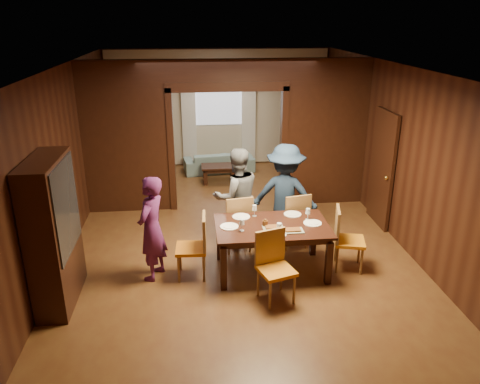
{
  "coord_description": "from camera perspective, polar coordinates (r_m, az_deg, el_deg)",
  "views": [
    {
      "loc": [
        -0.69,
        -7.2,
        3.66
      ],
      "look_at": [
        0.02,
        -0.4,
        1.05
      ],
      "focal_mm": 35.0,
      "sensor_mm": 36.0,
      "label": 1
    }
  ],
  "objects": [
    {
      "name": "floor",
      "position": [
        8.11,
        -0.48,
        -5.95
      ],
      "size": [
        9.0,
        9.0,
        0.0
      ],
      "primitive_type": "plane",
      "color": "#592F19",
      "rests_on": "ground"
    },
    {
      "name": "ceiling",
      "position": [
        7.27,
        -0.55,
        14.89
      ],
      "size": [
        5.5,
        9.0,
        0.02
      ],
      "primitive_type": "cube",
      "color": "silver",
      "rests_on": "room_walls"
    },
    {
      "name": "room_walls",
      "position": [
        9.36,
        -1.64,
        7.57
      ],
      "size": [
        5.52,
        9.01,
        2.9
      ],
      "color": "black",
      "rests_on": "floor"
    },
    {
      "name": "person_purple",
      "position": [
        6.83,
        -10.71,
        -4.41
      ],
      "size": [
        0.57,
        0.67,
        1.57
      ],
      "primitive_type": "imported",
      "rotation": [
        0.0,
        0.0,
        -1.97
      ],
      "color": "#591E56",
      "rests_on": "floor"
    },
    {
      "name": "person_grey",
      "position": [
        7.73,
        -0.4,
        -0.59
      ],
      "size": [
        0.92,
        0.78,
        1.66
      ],
      "primitive_type": "imported",
      "rotation": [
        0.0,
        0.0,
        3.35
      ],
      "color": "slate",
      "rests_on": "floor"
    },
    {
      "name": "person_navy",
      "position": [
        7.76,
        5.53,
        -0.35
      ],
      "size": [
        1.26,
        0.97,
        1.72
      ],
      "primitive_type": "imported",
      "rotation": [
        0.0,
        0.0,
        2.8
      ],
      "color": "#18263D",
      "rests_on": "floor"
    },
    {
      "name": "sofa",
      "position": [
        11.58,
        -2.58,
        3.72
      ],
      "size": [
        1.77,
        0.86,
        0.5
      ],
      "primitive_type": "imported",
      "rotation": [
        0.0,
        0.0,
        3.26
      ],
      "color": "#7B9EA1",
      "rests_on": "floor"
    },
    {
      "name": "serving_bowl",
      "position": [
        6.98,
        4.1,
        -3.35
      ],
      "size": [
        0.34,
        0.34,
        0.08
      ],
      "primitive_type": "imported",
      "color": "black",
      "rests_on": "dining_table"
    },
    {
      "name": "dining_table",
      "position": [
        7.06,
        3.87,
        -6.85
      ],
      "size": [
        1.67,
        1.04,
        0.76
      ],
      "primitive_type": "cube",
      "color": "black",
      "rests_on": "floor"
    },
    {
      "name": "coffee_table",
      "position": [
        10.83,
        -2.57,
        2.23
      ],
      "size": [
        0.8,
        0.5,
        0.4
      ],
      "primitive_type": "cube",
      "color": "black",
      "rests_on": "floor"
    },
    {
      "name": "chair_left",
      "position": [
        6.9,
        -5.99,
        -6.61
      ],
      "size": [
        0.46,
        0.46,
        0.97
      ],
      "primitive_type": null,
      "rotation": [
        0.0,
        0.0,
        -1.62
      ],
      "color": "#C66912",
      "rests_on": "floor"
    },
    {
      "name": "chair_right",
      "position": [
        7.27,
        13.23,
        -5.61
      ],
      "size": [
        0.53,
        0.53,
        0.97
      ],
      "primitive_type": null,
      "rotation": [
        0.0,
        0.0,
        1.33
      ],
      "color": "orange",
      "rests_on": "floor"
    },
    {
      "name": "chair_far_l",
      "position": [
        7.65,
        -0.42,
        -3.63
      ],
      "size": [
        0.51,
        0.51,
        0.97
      ],
      "primitive_type": null,
      "rotation": [
        0.0,
        0.0,
        3.31
      ],
      "color": "#CD6813",
      "rests_on": "floor"
    },
    {
      "name": "chair_far_r",
      "position": [
        7.8,
        6.42,
        -3.28
      ],
      "size": [
        0.52,
        0.52,
        0.97
      ],
      "primitive_type": null,
      "rotation": [
        0.0,
        0.0,
        3.35
      ],
      "color": "red",
      "rests_on": "floor"
    },
    {
      "name": "chair_near",
      "position": [
        6.33,
        4.45,
        -9.28
      ],
      "size": [
        0.55,
        0.55,
        0.97
      ],
      "primitive_type": null,
      "rotation": [
        0.0,
        0.0,
        0.31
      ],
      "color": "orange",
      "rests_on": "floor"
    },
    {
      "name": "hutch",
      "position": [
        6.55,
        -21.8,
        -4.65
      ],
      "size": [
        0.4,
        1.2,
        2.0
      ],
      "primitive_type": "cube",
      "color": "black",
      "rests_on": "floor"
    },
    {
      "name": "door_right",
      "position": [
        8.81,
        16.95,
        2.72
      ],
      "size": [
        0.06,
        0.9,
        2.1
      ],
      "primitive_type": "cube",
      "color": "black",
      "rests_on": "floor"
    },
    {
      "name": "window_far",
      "position": [
        11.82,
        -2.64,
        11.31
      ],
      "size": [
        1.2,
        0.03,
        1.3
      ],
      "primitive_type": "cube",
      "color": "silver",
      "rests_on": "back_wall"
    },
    {
      "name": "curtain_left",
      "position": [
        11.85,
        -6.26,
        9.02
      ],
      "size": [
        0.35,
        0.06,
        2.4
      ],
      "primitive_type": "cube",
      "color": "white",
      "rests_on": "back_wall"
    },
    {
      "name": "curtain_right",
      "position": [
        11.94,
        1.05,
        9.22
      ],
      "size": [
        0.35,
        0.06,
        2.4
      ],
      "primitive_type": "cube",
      "color": "white",
      "rests_on": "back_wall"
    },
    {
      "name": "plate_left",
      "position": [
        6.82,
        -1.32,
        -4.23
      ],
      "size": [
        0.27,
        0.27,
        0.01
      ],
      "primitive_type": "cylinder",
      "color": "white",
      "rests_on": "dining_table"
    },
    {
      "name": "plate_far_l",
      "position": [
        7.14,
        0.14,
        -3.03
      ],
      "size": [
        0.27,
        0.27,
        0.01
      ],
      "primitive_type": "cylinder",
      "color": "white",
      "rests_on": "dining_table"
    },
    {
      "name": "plate_far_r",
      "position": [
        7.27,
        6.43,
        -2.71
      ],
      "size": [
        0.27,
        0.27,
        0.01
      ],
      "primitive_type": "cylinder",
      "color": "silver",
      "rests_on": "dining_table"
    },
    {
      "name": "plate_right",
      "position": [
        7.01,
        8.83,
        -3.77
      ],
      "size": [
        0.27,
        0.27,
        0.01
      ],
      "primitive_type": "cylinder",
      "color": "white",
      "rests_on": "dining_table"
    },
    {
      "name": "plate_near",
      "position": [
        6.6,
        4.52,
        -5.19
      ],
      "size": [
        0.27,
        0.27,
        0.01
      ],
      "primitive_type": "cylinder",
      "color": "silver",
      "rests_on": "dining_table"
    },
    {
      "name": "platter_a",
      "position": [
        6.78,
        4.04,
        -4.31
      ],
      "size": [
        0.3,
        0.2,
        0.04
      ],
      "primitive_type": "cube",
      "color": "gray",
      "rests_on": "dining_table"
    },
    {
      "name": "platter_b",
      "position": [
        6.72,
        6.46,
        -4.64
      ],
      "size": [
        0.3,
        0.2,
        0.04
      ],
      "primitive_type": "cube",
      "color": "gray",
      "rests_on": "dining_table"
    },
    {
      "name": "wineglass_left",
      "position": [
        6.66,
        0.23,
        -4.06
      ],
      "size": [
        0.08,
        0.08,
        0.18
      ],
      "primitive_type": null,
      "color": "white",
      "rests_on": "dining_table"
    },
    {
      "name": "wineglass_far",
      "position": [
        7.14,
        1.78,
        -2.28
      ],
      "size": [
        0.08,
        0.08,
        0.18
      ],
      "primitive_type": null,
      "color": "white",
      "rests_on": "dining_table"
    },
    {
      "name": "wineglass_right",
      "position": [
        7.09,
        8.27,
        -2.69
      ],
      "size": [
        0.08,
        0.08,
        0.18
      ],
      "primitive_type": null,
      "color": "white",
      "rests_on": "dining_table"
    },
    {
      "name": "tumbler",
      "position": [
        6.65,
        4.8,
        -4.36
      ],
      "size": [
        0.07,
        0.07,
        0.14
      ],
      "primitive_type": "cylinder",
      "color": "silver",
      "rests_on": "dining_table"
    },
    {
      "name": "condiment_jar",
      "position": [
        6.82,
        3.09,
        -3.77
      ],
      "size": [
        0.08,
        0.08,
        0.11
      ],
      "primitive_type": null,
      "color": "#532E13",
      "rests_on": "dining_table"
    }
  ]
}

